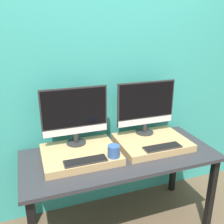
{
  "coord_description": "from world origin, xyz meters",
  "views": [
    {
      "loc": [
        -0.68,
        -1.35,
        1.75
      ],
      "look_at": [
        0.0,
        0.55,
        1.04
      ],
      "focal_mm": 40.0,
      "sensor_mm": 36.0,
      "label": 1
    }
  ],
  "objects_px": {
    "monitor_right": "(146,105)",
    "keyboard_right": "(162,147)",
    "monitor_left": "(75,113)",
    "mug": "(114,151)",
    "keyboard_left": "(85,161)"
  },
  "relations": [
    {
      "from": "monitor_left",
      "to": "keyboard_left",
      "type": "relative_size",
      "value": 1.71
    },
    {
      "from": "monitor_right",
      "to": "keyboard_right",
      "type": "bearing_deg",
      "value": -90.0
    },
    {
      "from": "monitor_left",
      "to": "monitor_right",
      "type": "bearing_deg",
      "value": 0.0
    },
    {
      "from": "monitor_left",
      "to": "monitor_right",
      "type": "relative_size",
      "value": 1.0
    },
    {
      "from": "monitor_left",
      "to": "mug",
      "type": "xyz_separation_m",
      "value": [
        0.22,
        -0.32,
        -0.22
      ]
    },
    {
      "from": "keyboard_right",
      "to": "mug",
      "type": "bearing_deg",
      "value": 180.0
    },
    {
      "from": "keyboard_left",
      "to": "keyboard_right",
      "type": "xyz_separation_m",
      "value": [
        0.65,
        0.0,
        0.0
      ]
    },
    {
      "from": "monitor_left",
      "to": "keyboard_right",
      "type": "relative_size",
      "value": 1.71
    },
    {
      "from": "mug",
      "to": "monitor_left",
      "type": "bearing_deg",
      "value": 124.65
    },
    {
      "from": "monitor_left",
      "to": "keyboard_left",
      "type": "distance_m",
      "value": 0.41
    },
    {
      "from": "monitor_left",
      "to": "keyboard_left",
      "type": "xyz_separation_m",
      "value": [
        0.0,
        -0.32,
        -0.26
      ]
    },
    {
      "from": "monitor_right",
      "to": "keyboard_right",
      "type": "xyz_separation_m",
      "value": [
        -0.0,
        -0.32,
        -0.26
      ]
    },
    {
      "from": "keyboard_right",
      "to": "monitor_left",
      "type": "bearing_deg",
      "value": 153.63
    },
    {
      "from": "keyboard_left",
      "to": "mug",
      "type": "distance_m",
      "value": 0.22
    },
    {
      "from": "keyboard_left",
      "to": "mug",
      "type": "bearing_deg",
      "value": 0.0
    }
  ]
}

